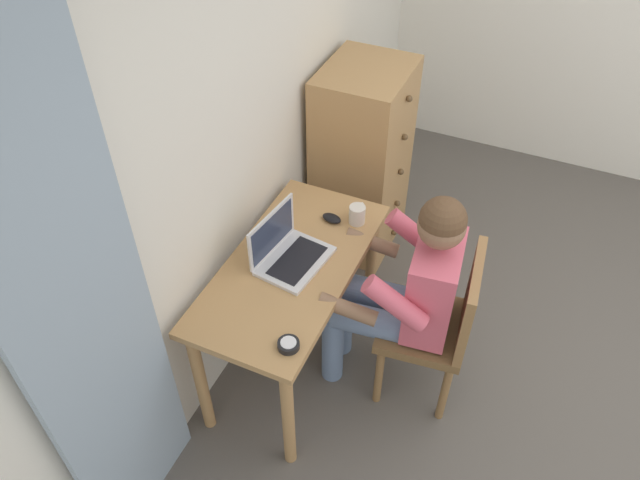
% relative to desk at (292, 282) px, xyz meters
% --- Properties ---
extents(wall_back, '(4.80, 0.05, 2.50)m').
position_rel_desk_xyz_m(wall_back, '(0.30, 0.35, 0.63)').
color(wall_back, silver).
rests_on(wall_back, ground_plane).
extents(curtain_panel, '(0.55, 0.03, 2.24)m').
position_rel_desk_xyz_m(curtain_panel, '(-0.89, 0.28, 0.50)').
color(curtain_panel, '#8EA3B7').
rests_on(curtain_panel, ground_plane).
extents(desk, '(1.13, 0.56, 0.74)m').
position_rel_desk_xyz_m(desk, '(0.00, 0.00, 0.00)').
color(desk, tan).
rests_on(desk, ground_plane).
extents(dresser, '(0.56, 0.49, 1.19)m').
position_rel_desk_xyz_m(dresser, '(1.06, 0.06, -0.02)').
color(dresser, tan).
rests_on(dresser, ground_plane).
extents(chair, '(0.46, 0.45, 0.89)m').
position_rel_desk_xyz_m(chair, '(0.15, -0.69, -0.12)').
color(chair, brown).
rests_on(chair, ground_plane).
extents(person_seated, '(0.57, 0.61, 1.21)m').
position_rel_desk_xyz_m(person_seated, '(0.13, -0.51, 0.07)').
color(person_seated, '#6B84AD').
rests_on(person_seated, ground_plane).
extents(laptop, '(0.37, 0.29, 0.24)m').
position_rel_desk_xyz_m(laptop, '(0.02, 0.03, 0.17)').
color(laptop, silver).
rests_on(laptop, desk).
extents(computer_mouse, '(0.08, 0.11, 0.03)m').
position_rel_desk_xyz_m(computer_mouse, '(0.35, -0.05, 0.14)').
color(computer_mouse, black).
rests_on(computer_mouse, desk).
extents(desk_clock, '(0.09, 0.09, 0.03)m').
position_rel_desk_xyz_m(desk_clock, '(-0.43, -0.20, 0.14)').
color(desk_clock, black).
rests_on(desk_clock, desk).
extents(coffee_mug, '(0.12, 0.08, 0.09)m').
position_rel_desk_xyz_m(coffee_mug, '(0.39, -0.17, 0.17)').
color(coffee_mug, silver).
rests_on(coffee_mug, desk).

